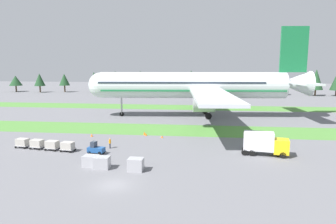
{
  "coord_description": "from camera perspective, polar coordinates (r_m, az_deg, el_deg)",
  "views": [
    {
      "loc": [
        10.29,
        -33.21,
        14.03
      ],
      "look_at": [
        2.94,
        30.25,
        4.0
      ],
      "focal_mm": 32.8,
      "sensor_mm": 36.0,
      "label": 1
    }
  ],
  "objects": [
    {
      "name": "uld_container_2",
      "position": [
        41.41,
        -6.02,
        -9.68
      ],
      "size": [
        2.05,
        1.66,
        1.7
      ],
      "primitive_type": "cube",
      "rotation": [
        0.0,
        0.0,
        -0.03
      ],
      "color": "#A3A3A8",
      "rests_on": "ground"
    },
    {
      "name": "ground_plane",
      "position": [
        37.49,
        -10.09,
        -13.2
      ],
      "size": [
        400.0,
        400.0,
        0.0
      ],
      "primitive_type": "plane",
      "color": "slate"
    },
    {
      "name": "taxiway_marker_0",
      "position": [
        59.02,
        -1.12,
        -4.6
      ],
      "size": [
        0.44,
        0.44,
        0.46
      ],
      "primitive_type": "cone",
      "color": "orange",
      "rests_on": "ground"
    },
    {
      "name": "taxiway_marker_1",
      "position": [
        61.86,
        -13.99,
        -4.17
      ],
      "size": [
        0.44,
        0.44,
        0.6
      ],
      "primitive_type": "cone",
      "color": "orange",
      "rests_on": "ground"
    },
    {
      "name": "cargo_dolly_fourth",
      "position": [
        57.63,
        -25.42,
        -5.11
      ],
      "size": [
        2.4,
        1.81,
        1.55
      ],
      "rotation": [
        0.0,
        0.0,
        -1.72
      ],
      "color": "#A3A3A8",
      "rests_on": "ground"
    },
    {
      "name": "ground_crew_marshaller",
      "position": [
        52.65,
        -10.74,
        -5.63
      ],
      "size": [
        0.36,
        0.52,
        1.74
      ],
      "rotation": [
        0.0,
        0.0,
        5.11
      ],
      "color": "black",
      "rests_on": "ground"
    },
    {
      "name": "baggage_tug",
      "position": [
        49.96,
        -13.29,
        -6.66
      ],
      "size": [
        2.77,
        1.68,
        1.97
      ],
      "rotation": [
        0.0,
        0.0,
        -1.72
      ],
      "color": "#1E4C8E",
      "rests_on": "ground"
    },
    {
      "name": "grass_strip_near",
      "position": [
        66.58,
        -2.43,
        -3.25
      ],
      "size": [
        320.0,
        11.47,
        0.01
      ],
      "primitive_type": "cube",
      "color": "#4C8438",
      "rests_on": "ground"
    },
    {
      "name": "uld_container_0",
      "position": [
        44.14,
        -14.16,
        -8.82
      ],
      "size": [
        2.14,
        1.77,
        1.57
      ],
      "primitive_type": "cube",
      "rotation": [
        0.0,
        0.0,
        -0.09
      ],
      "color": "#A3A3A8",
      "rests_on": "ground"
    },
    {
      "name": "taxiway_marker_2",
      "position": [
        60.87,
        -4.11,
        -4.15
      ],
      "size": [
        0.44,
        0.44,
        0.56
      ],
      "primitive_type": "cone",
      "color": "orange",
      "rests_on": "ground"
    },
    {
      "name": "cargo_dolly_lead",
      "position": [
        52.46,
        -18.15,
        -6.0
      ],
      "size": [
        2.4,
        1.81,
        1.55
      ],
      "rotation": [
        0.0,
        0.0,
        -1.72
      ],
      "color": "#A3A3A8",
      "rests_on": "ground"
    },
    {
      "name": "taxiway_marker_3",
      "position": [
        61.52,
        -4.38,
        -3.96
      ],
      "size": [
        0.44,
        0.44,
        0.69
      ],
      "primitive_type": "cone",
      "color": "orange",
      "rests_on": "ground"
    },
    {
      "name": "distant_tree_line",
      "position": [
        144.96,
        4.85,
        5.93
      ],
      "size": [
        175.45,
        10.48,
        11.73
      ],
      "color": "#4C3823",
      "rests_on": "ground"
    },
    {
      "name": "cargo_dolly_second",
      "position": [
        54.09,
        -20.73,
        -5.7
      ],
      "size": [
        2.4,
        1.81,
        1.55
      ],
      "rotation": [
        0.0,
        0.0,
        -1.72
      ],
      "color": "#A3A3A8",
      "rests_on": "ground"
    },
    {
      "name": "airliner",
      "position": [
        82.07,
        5.58,
        4.99
      ],
      "size": [
        58.75,
        72.7,
        23.6
      ],
      "rotation": [
        0.0,
        0.0,
        1.66
      ],
      "color": "silver",
      "rests_on": "ground"
    },
    {
      "name": "cargo_dolly_third",
      "position": [
        55.81,
        -23.15,
        -5.4
      ],
      "size": [
        2.4,
        1.81,
        1.55
      ],
      "rotation": [
        0.0,
        0.0,
        -1.72
      ],
      "color": "#A3A3A8",
      "rests_on": "ground"
    },
    {
      "name": "catering_truck",
      "position": [
        49.97,
        17.53,
        -5.49
      ],
      "size": [
        7.23,
        3.39,
        3.58
      ],
      "rotation": [
        0.0,
        0.0,
        -1.73
      ],
      "color": "yellow",
      "rests_on": "ground"
    },
    {
      "name": "grass_strip_far",
      "position": [
        100.73,
        0.68,
        0.92
      ],
      "size": [
        320.0,
        11.47,
        0.01
      ],
      "primitive_type": "cube",
      "color": "#4C8438",
      "rests_on": "ground"
    },
    {
      "name": "uld_container_1",
      "position": [
        43.0,
        -12.14,
        -9.17
      ],
      "size": [
        2.02,
        1.62,
        1.64
      ],
      "primitive_type": "cube",
      "rotation": [
        0.0,
        0.0,
        0.01
      ],
      "color": "#A3A3A8",
      "rests_on": "ground"
    }
  ]
}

